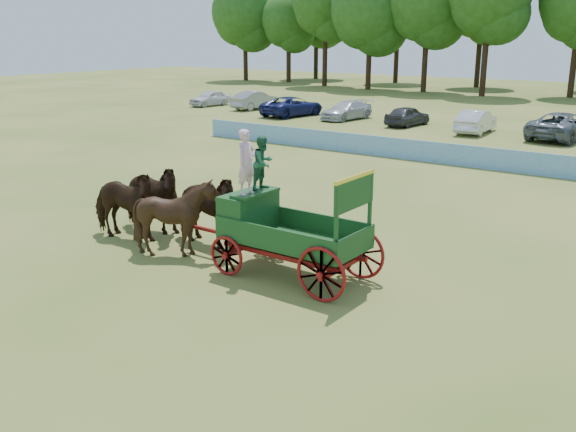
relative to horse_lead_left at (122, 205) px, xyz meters
The scene contains 9 objects.
ground 2.25m from the horse_lead_left, 18.52° to the right, with size 160.00×160.00×0.00m, color olive.
horse_lead_left is the anchor object (origin of this frame).
horse_lead_right 1.10m from the horse_lead_left, 90.00° to the left, with size 1.24×2.72×2.30m, color #311E0D.
horse_wheel_left 2.40m from the horse_lead_left, ahead, with size 1.86×2.09×2.30m, color #311E0D.
horse_wheel_right 2.64m from the horse_lead_left, 24.62° to the left, with size 1.24×2.72×2.30m, color #311E0D.
farm_dray 5.41m from the horse_lead_left, ahead, with size 6.00×2.00×3.87m.
sponsor_banner 17.42m from the horse_lead_left, 87.27° to the left, with size 26.00×0.08×1.05m, color #206FB0.
parked_cars 29.40m from the horse_lead_left, 99.19° to the left, with size 37.35×7.19×1.65m.
treeline 60.24m from the horse_lead_left, 94.76° to the left, with size 88.07×22.11×14.78m.
Camera 1 is at (13.56, -11.83, 6.24)m, focal length 40.00 mm.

